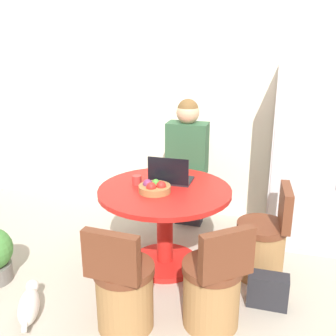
# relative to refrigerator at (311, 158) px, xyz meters

# --- Properties ---
(ground_plane) EXTENTS (12.00, 12.00, 0.00)m
(ground_plane) POSITION_rel_refrigerator_xyz_m (-1.09, -1.05, -0.85)
(ground_plane) COLOR #B2A899
(wall_back) EXTENTS (7.00, 0.06, 2.60)m
(wall_back) POSITION_rel_refrigerator_xyz_m (-1.09, 0.37, 0.45)
(wall_back) COLOR silver
(wall_back) RESTS_ON ground_plane
(refrigerator) EXTENTS (0.72, 0.66, 1.70)m
(refrigerator) POSITION_rel_refrigerator_xyz_m (0.00, 0.00, 0.00)
(refrigerator) COLOR silver
(refrigerator) RESTS_ON ground_plane
(dining_table) EXTENTS (1.12, 1.12, 0.73)m
(dining_table) POSITION_rel_refrigerator_xyz_m (-1.19, -0.84, -0.34)
(dining_table) COLOR red
(dining_table) RESTS_ON ground_plane
(chair_right_side) EXTENTS (0.43, 0.42, 0.81)m
(chair_right_side) POSITION_rel_refrigerator_xyz_m (-0.36, -0.76, -0.56)
(chair_right_side) COLOR #9E7042
(chair_right_side) RESTS_ON ground_plane
(chair_near_right_corner) EXTENTS (0.48, 0.48, 0.81)m
(chair_near_right_corner) POSITION_rel_refrigerator_xyz_m (-0.66, -1.48, -0.56)
(chair_near_right_corner) COLOR #9E7042
(chair_near_right_corner) RESTS_ON ground_plane
(chair_near_camera) EXTENTS (0.42, 0.42, 0.81)m
(chair_near_camera) POSITION_rel_refrigerator_xyz_m (-1.24, -1.67, -0.56)
(chair_near_camera) COLOR #9E7042
(chair_near_camera) RESTS_ON ground_plane
(person_seated) EXTENTS (0.40, 0.37, 1.37)m
(person_seated) POSITION_rel_refrigerator_xyz_m (-1.17, -0.06, -0.08)
(person_seated) COLOR #2D2D38
(person_seated) RESTS_ON ground_plane
(laptop) EXTENTS (0.36, 0.25, 0.25)m
(laptop) POSITION_rel_refrigerator_xyz_m (-1.18, -0.68, -0.07)
(laptop) COLOR #232328
(laptop) RESTS_ON dining_table
(fruit_bowl) EXTENTS (0.26, 0.26, 0.10)m
(fruit_bowl) POSITION_rel_refrigerator_xyz_m (-1.25, -0.93, -0.08)
(fruit_bowl) COLOR olive
(fruit_bowl) RESTS_ON dining_table
(coffee_cup) EXTENTS (0.08, 0.08, 0.08)m
(coffee_cup) POSITION_rel_refrigerator_xyz_m (-1.45, -0.81, -0.08)
(coffee_cup) COLOR #B2332D
(coffee_cup) RESTS_ON dining_table
(cat) EXTENTS (0.29, 0.45, 0.18)m
(cat) POSITION_rel_refrigerator_xyz_m (-1.95, -1.76, -0.75)
(cat) COLOR white
(cat) RESTS_ON ground_plane
(handbag) EXTENTS (0.30, 0.14, 0.26)m
(handbag) POSITION_rel_refrigerator_xyz_m (-0.29, -1.16, -0.72)
(handbag) COLOR #232328
(handbag) RESTS_ON ground_plane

